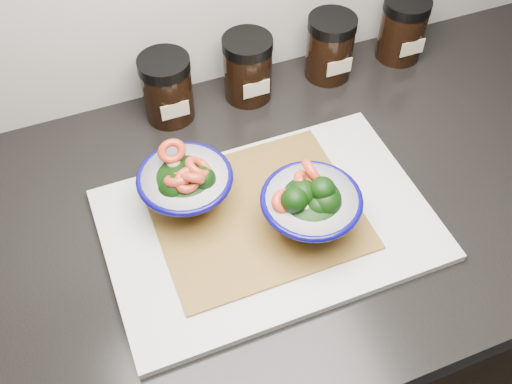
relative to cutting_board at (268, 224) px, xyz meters
name	(u,v)px	position (x,y,z in m)	size (l,w,h in m)	color
cabinet	(306,333)	(0.11, 0.03, -0.48)	(3.43, 0.58, 0.86)	black
countertop	(325,198)	(0.11, 0.03, -0.03)	(3.50, 0.60, 0.04)	black
cutting_board	(268,224)	(0.00, 0.00, 0.00)	(0.45, 0.30, 0.01)	silver
bamboo_mat	(256,213)	(-0.01, 0.02, 0.01)	(0.28, 0.24, 0.00)	#A77B32
bowl_left	(186,185)	(-0.09, 0.07, 0.05)	(0.13, 0.13, 0.10)	white
bowl_right	(311,206)	(0.05, -0.03, 0.05)	(0.14, 0.14, 0.10)	white
spice_jar_a	(167,88)	(-0.06, 0.27, 0.05)	(0.08, 0.08, 0.11)	black
spice_jar_b	(248,68)	(0.07, 0.27, 0.05)	(0.08, 0.08, 0.11)	black
spice_jar_c	(330,47)	(0.22, 0.27, 0.05)	(0.08, 0.08, 0.11)	black
spice_jar_d	(403,29)	(0.37, 0.27, 0.05)	(0.08, 0.08, 0.11)	black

